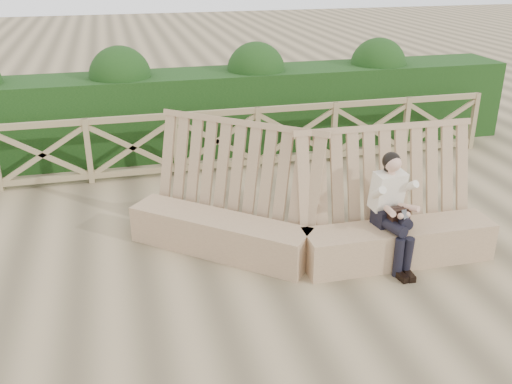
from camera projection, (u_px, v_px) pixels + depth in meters
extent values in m
plane|color=brown|center=(271.00, 272.00, 6.91)|extent=(60.00, 60.00, 0.00)
cube|color=#906F52|center=(219.00, 234.00, 7.30)|extent=(2.14, 1.93, 0.49)
cube|color=#906F52|center=(229.00, 185.00, 7.29)|extent=(2.11, 1.90, 1.60)
cube|color=#906F52|center=(398.00, 243.00, 7.07)|extent=(2.40, 0.53, 0.49)
cube|color=#906F52|center=(393.00, 193.00, 7.08)|extent=(2.40, 0.49, 1.60)
cube|color=black|center=(388.00, 216.00, 6.99)|extent=(0.38, 0.30, 0.21)
cube|color=beige|center=(388.00, 190.00, 6.90)|extent=(0.42, 0.33, 0.50)
sphere|color=tan|center=(393.00, 163.00, 6.72)|extent=(0.23, 0.23, 0.20)
sphere|color=black|center=(391.00, 161.00, 6.74)|extent=(0.25, 0.25, 0.22)
cylinder|color=black|center=(391.00, 225.00, 6.80)|extent=(0.21, 0.46, 0.14)
cylinder|color=black|center=(401.00, 218.00, 6.84)|extent=(0.21, 0.46, 0.16)
cylinder|color=black|center=(398.00, 258.00, 6.74)|extent=(0.13, 0.13, 0.49)
cylinder|color=black|center=(407.00, 257.00, 6.77)|extent=(0.13, 0.13, 0.49)
cube|color=black|center=(401.00, 276.00, 6.75)|extent=(0.12, 0.24, 0.08)
cube|color=black|center=(409.00, 275.00, 6.77)|extent=(0.12, 0.24, 0.08)
cube|color=black|center=(398.00, 214.00, 6.81)|extent=(0.27, 0.18, 0.17)
cube|color=black|center=(405.00, 215.00, 6.65)|extent=(0.08, 0.09, 0.12)
cube|color=#8A7650|center=(216.00, 113.00, 9.61)|extent=(10.10, 0.07, 0.10)
cube|color=#8A7650|center=(218.00, 165.00, 9.98)|extent=(10.10, 0.07, 0.10)
cube|color=black|center=(205.00, 112.00, 10.80)|extent=(12.00, 1.20, 1.50)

